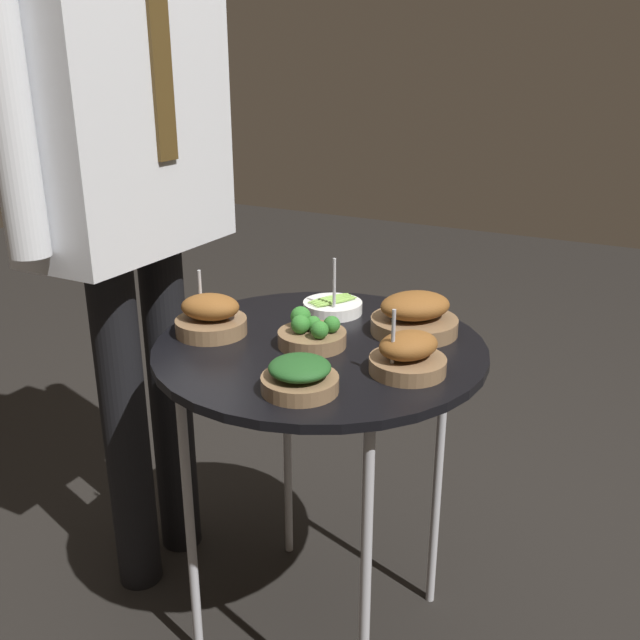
# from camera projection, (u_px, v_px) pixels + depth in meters

# --- Properties ---
(ground_plane) EXTENTS (8.00, 8.00, 0.00)m
(ground_plane) POSITION_uv_depth(u_px,v_px,m) (320.00, 624.00, 1.65)
(ground_plane) COLOR black
(serving_cart) EXTENTS (0.66, 0.66, 0.70)m
(serving_cart) POSITION_uv_depth(u_px,v_px,m) (320.00, 368.00, 1.42)
(serving_cart) COLOR black
(serving_cart) RESTS_ON ground_plane
(bowl_broccoli_back_right) EXTENTS (0.13, 0.13, 0.07)m
(bowl_broccoli_back_right) POSITION_uv_depth(u_px,v_px,m) (312.00, 334.00, 1.38)
(bowl_broccoli_back_right) COLOR brown
(bowl_broccoli_back_right) RESTS_ON serving_cart
(bowl_roast_front_center) EXTENTS (0.15, 0.15, 0.12)m
(bowl_roast_front_center) POSITION_uv_depth(u_px,v_px,m) (211.00, 317.00, 1.44)
(bowl_roast_front_center) COLOR brown
(bowl_roast_front_center) RESTS_ON serving_cart
(bowl_asparagus_near_rim) EXTENTS (0.13, 0.13, 0.13)m
(bowl_asparagus_near_rim) POSITION_uv_depth(u_px,v_px,m) (333.00, 307.00, 1.56)
(bowl_asparagus_near_rim) COLOR white
(bowl_asparagus_near_rim) RESTS_ON serving_cart
(bowl_spinach_front_left) EXTENTS (0.13, 0.13, 0.06)m
(bowl_spinach_front_left) POSITION_uv_depth(u_px,v_px,m) (300.00, 377.00, 1.20)
(bowl_spinach_front_left) COLOR brown
(bowl_spinach_front_left) RESTS_ON serving_cart
(bowl_roast_mid_left) EXTENTS (0.18, 0.18, 0.09)m
(bowl_roast_mid_left) POSITION_uv_depth(u_px,v_px,m) (415.00, 316.00, 1.44)
(bowl_roast_mid_left) COLOR brown
(bowl_roast_mid_left) RESTS_ON serving_cart
(bowl_roast_front_right) EXTENTS (0.14, 0.14, 0.13)m
(bowl_roast_front_right) POSITION_uv_depth(u_px,v_px,m) (408.00, 356.00, 1.26)
(bowl_roast_front_right) COLOR brown
(bowl_roast_front_right) RESTS_ON serving_cart
(waiter_figure) EXTENTS (0.62, 0.23, 1.68)m
(waiter_figure) POSITION_uv_depth(u_px,v_px,m) (123.00, 141.00, 1.49)
(waiter_figure) COLOR black
(waiter_figure) RESTS_ON ground_plane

